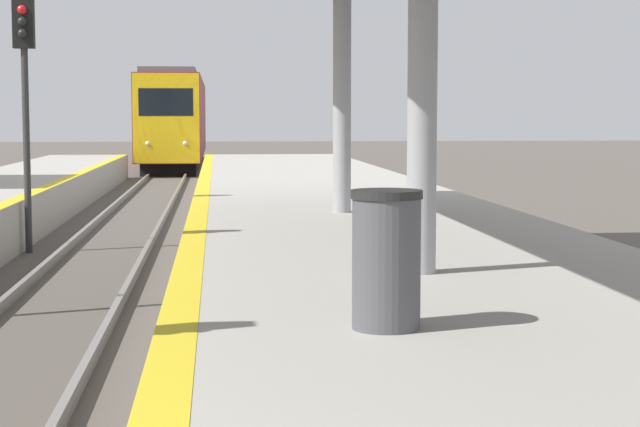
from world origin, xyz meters
The scene contains 3 objects.
train centered at (0.00, 50.19, 2.21)m, with size 2.62×20.90×4.34m.
signal_far centered at (-1.37, 17.08, 3.13)m, with size 0.36×0.31×4.48m.
trash_bin centered at (3.12, 5.32, 1.41)m, with size 0.51×0.51×0.98m.
Camera 1 is at (1.94, -2.03, 2.41)m, focal length 60.00 mm.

